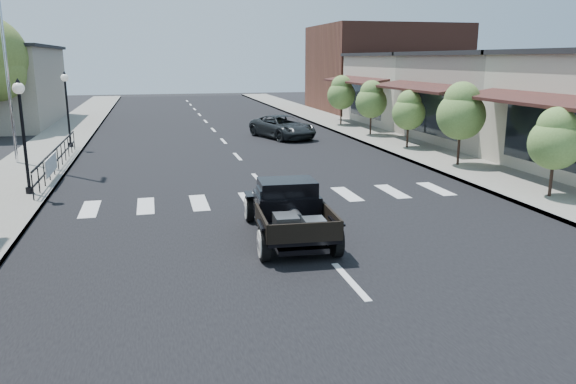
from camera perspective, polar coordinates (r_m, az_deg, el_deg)
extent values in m
plane|color=black|center=(14.09, 2.19, -4.58)|extent=(120.00, 120.00, 0.00)
cube|color=black|center=(28.46, -6.06, 4.58)|extent=(14.00, 80.00, 0.02)
cube|color=gray|center=(28.62, -23.21, 3.74)|extent=(3.00, 80.00, 0.15)
cube|color=gray|center=(30.73, 9.91, 5.23)|extent=(3.00, 80.00, 0.15)
cube|color=#A89F8D|center=(31.99, 22.41, 8.66)|extent=(10.00, 9.00, 4.50)
cube|color=#B8AF9C|center=(39.63, 14.75, 9.95)|extent=(10.00, 9.00, 4.50)
cube|color=brown|center=(48.82, 9.73, 12.24)|extent=(11.00, 10.00, 7.00)
imported|color=black|center=(31.34, -0.55, 6.60)|extent=(3.42, 4.95, 1.26)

